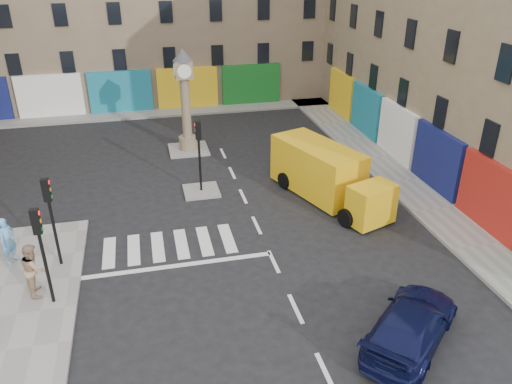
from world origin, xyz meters
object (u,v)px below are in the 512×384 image
object	(u,v)px
yellow_van	(326,174)
pedestrian_tan	(34,269)
traffic_light_left_far	(50,209)
clock_pillar	(185,95)
traffic_light_left_near	(41,242)
pedestrian_blue	(8,240)
traffic_light_island	(199,145)
navy_sedan	(411,324)

from	to	relation	value
yellow_van	pedestrian_tan	size ratio (longest dim) A/B	3.68
traffic_light_left_far	pedestrian_tan	bearing A→B (deg)	-108.63
traffic_light_left_far	clock_pillar	xyz separation A→B (m)	(6.30, 11.40, 0.93)
traffic_light_left_near	pedestrian_tan	distance (m)	1.71
clock_pillar	pedestrian_blue	world-z (taller)	clock_pillar
clock_pillar	pedestrian_tan	xyz separation A→B (m)	(-6.88, -13.12, -2.39)
traffic_light_left_far	yellow_van	xyz separation A→B (m)	(12.30, 3.34, -1.33)
traffic_light_island	clock_pillar	distance (m)	6.07
navy_sedan	traffic_light_left_near	bearing A→B (deg)	25.71
traffic_light_left_near	pedestrian_tan	xyz separation A→B (m)	(-0.58, 0.67, -1.46)
traffic_light_left_near	yellow_van	distance (m)	13.64
traffic_light_island	yellow_van	bearing A→B (deg)	-18.95
traffic_light_island	navy_sedan	bearing A→B (deg)	-67.75
traffic_light_island	traffic_light_left_far	bearing A→B (deg)	-139.40
traffic_light_left_far	clock_pillar	distance (m)	13.05
pedestrian_blue	pedestrian_tan	size ratio (longest dim) A/B	0.97
traffic_light_left_near	clock_pillar	distance (m)	15.19
yellow_van	pedestrian_tan	xyz separation A→B (m)	(-12.89, -5.06, -0.13)
traffic_light_island	pedestrian_blue	size ratio (longest dim) A/B	1.90
traffic_light_left_far	yellow_van	distance (m)	12.82
traffic_light_left_near	traffic_light_left_far	size ratio (longest dim) A/B	1.00
yellow_van	pedestrian_blue	distance (m)	14.47
traffic_light_left_near	traffic_light_left_far	bearing A→B (deg)	90.00
clock_pillar	pedestrian_tan	bearing A→B (deg)	-117.68
pedestrian_tan	clock_pillar	bearing A→B (deg)	-37.17
clock_pillar	yellow_van	xyz separation A→B (m)	(6.00, -8.06, -2.26)
navy_sedan	pedestrian_tan	distance (m)	13.05
pedestrian_tan	navy_sedan	bearing A→B (deg)	-123.20
clock_pillar	traffic_light_left_near	bearing A→B (deg)	-114.55
traffic_light_island	traffic_light_left_near	bearing A→B (deg)	-128.93
traffic_light_left_far	navy_sedan	size ratio (longest dim) A/B	0.76
navy_sedan	yellow_van	size ratio (longest dim) A/B	0.66
traffic_light_left_near	clock_pillar	size ratio (longest dim) A/B	0.61
pedestrian_tan	traffic_light_island	bearing A→B (deg)	-53.49
yellow_van	pedestrian_blue	xyz separation A→B (m)	(-14.21, -2.73, -0.16)
traffic_light_left_far	pedestrian_tan	xyz separation A→B (m)	(-0.58, -1.73, -1.46)
traffic_light_left_far	traffic_light_island	bearing A→B (deg)	40.60
traffic_light_left_far	navy_sedan	xyz separation A→B (m)	(11.36, -6.97, -1.92)
navy_sedan	yellow_van	distance (m)	10.37
traffic_light_left_far	traffic_light_island	xyz separation A→B (m)	(6.30, 5.40, -0.03)
traffic_light_left_near	traffic_light_island	world-z (taller)	traffic_light_left_near
navy_sedan	pedestrian_blue	distance (m)	15.28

